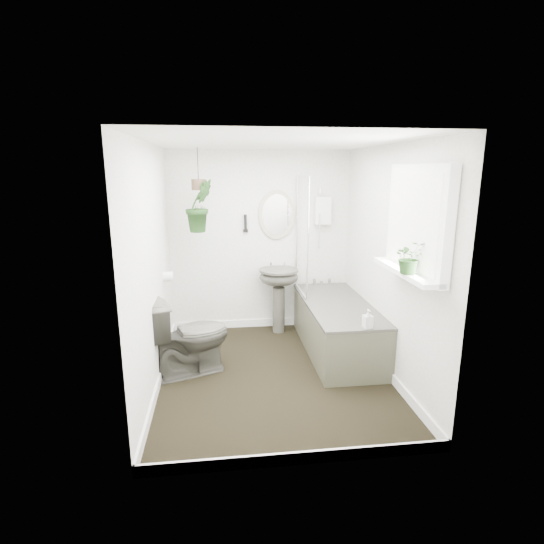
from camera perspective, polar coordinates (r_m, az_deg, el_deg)
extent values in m
cube|color=black|center=(4.51, 0.24, -13.66)|extent=(2.30, 2.80, 0.02)
cube|color=white|center=(4.02, 0.28, 17.22)|extent=(2.30, 2.80, 0.02)
cube|color=white|center=(5.49, -1.63, 4.08)|extent=(2.30, 0.02, 2.30)
cube|color=white|center=(2.77, 4.00, -5.52)|extent=(2.30, 0.02, 2.30)
cube|color=white|center=(4.13, -15.92, 0.40)|extent=(0.02, 2.80, 2.30)
cube|color=white|center=(4.41, 15.39, 1.25)|extent=(0.02, 2.80, 2.30)
cube|color=white|center=(4.48, 0.24, -12.98)|extent=(2.30, 2.80, 0.10)
cube|color=white|center=(5.50, 6.83, 8.22)|extent=(0.20, 0.10, 0.35)
ellipsoid|color=#B3AD8E|center=(5.42, 0.65, 7.71)|extent=(0.46, 0.03, 0.62)
cylinder|color=black|center=(5.39, -3.58, 6.57)|extent=(0.04, 0.04, 0.22)
cylinder|color=white|center=(4.85, -13.82, -0.58)|extent=(0.11, 0.11, 0.11)
cube|color=white|center=(3.67, 18.99, 6.52)|extent=(0.08, 1.00, 0.90)
cube|color=white|center=(3.71, 17.52, 0.10)|extent=(0.18, 1.00, 0.04)
cube|color=white|center=(3.65, 18.35, 6.53)|extent=(0.01, 0.86, 0.76)
imported|color=#3F3E36|center=(4.45, -11.04, -8.36)|extent=(0.92, 0.71, 0.82)
imported|color=black|center=(3.52, 18.01, 1.91)|extent=(0.25, 0.22, 0.27)
imported|color=black|center=(4.95, -9.73, 8.76)|extent=(0.41, 0.39, 0.59)
imported|color=black|center=(4.17, 12.77, -6.13)|extent=(0.09, 0.09, 0.18)
cylinder|color=#4A3526|center=(4.93, -9.84, 11.51)|extent=(0.16, 0.16, 0.12)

